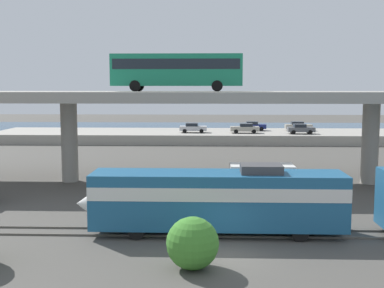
# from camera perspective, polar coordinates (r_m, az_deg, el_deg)

# --- Properties ---
(ground_plane) EXTENTS (260.00, 260.00, 0.00)m
(ground_plane) POSITION_cam_1_polar(r_m,az_deg,el_deg) (26.16, 3.65, -12.79)
(ground_plane) COLOR #4C4944
(rail_strip_near) EXTENTS (110.00, 0.12, 0.12)m
(rail_strip_near) POSITION_cam_1_polar(r_m,az_deg,el_deg) (29.24, 3.48, -10.56)
(rail_strip_near) COLOR #59544C
(rail_strip_near) RESTS_ON ground_plane
(rail_strip_far) EXTENTS (110.00, 0.12, 0.12)m
(rail_strip_far) POSITION_cam_1_polar(r_m,az_deg,el_deg) (30.65, 3.41, -9.75)
(rail_strip_far) COLOR #59544C
(rail_strip_far) RESTS_ON ground_plane
(train_locomotive) EXTENTS (15.80, 3.04, 4.18)m
(train_locomotive) POSITION_cam_1_polar(r_m,az_deg,el_deg) (29.39, 1.52, -6.15)
(train_locomotive) COLOR #1E5984
(train_locomotive) RESTS_ON ground_plane
(highway_overpass) EXTENTS (96.00, 10.02, 8.24)m
(highway_overpass) POSITION_cam_1_polar(r_m,az_deg,el_deg) (44.69, 3.05, 5.08)
(highway_overpass) COLOR #9E998E
(highway_overpass) RESTS_ON ground_plane
(transit_bus_on_overpass) EXTENTS (12.00, 2.68, 3.40)m
(transit_bus_on_overpass) POSITION_cam_1_polar(r_m,az_deg,el_deg) (46.38, -1.78, 8.61)
(transit_bus_on_overpass) COLOR #197A56
(transit_bus_on_overpass) RESTS_ON highway_overpass
(service_truck_east) EXTENTS (6.80, 2.46, 3.04)m
(service_truck_east) POSITION_cam_1_polar(r_m,az_deg,el_deg) (36.67, 6.61, -4.52)
(service_truck_east) COLOR black
(service_truck_east) RESTS_ON ground_plane
(pier_parking_lot) EXTENTS (70.39, 13.69, 1.50)m
(pier_parking_lot) POSITION_cam_1_polar(r_m,az_deg,el_deg) (80.06, 2.62, 0.91)
(pier_parking_lot) COLOR #9E998E
(pier_parking_lot) RESTS_ON ground_plane
(parked_car_0) EXTENTS (4.24, 2.00, 1.50)m
(parked_car_0) POSITION_cam_1_polar(r_m,az_deg,el_deg) (78.05, 0.11, 1.89)
(parked_car_0) COLOR #B7B7BC
(parked_car_0) RESTS_ON pier_parking_lot
(parked_car_1) EXTENTS (4.08, 1.89, 1.50)m
(parked_car_1) POSITION_cam_1_polar(r_m,az_deg,el_deg) (77.77, 12.37, 1.72)
(parked_car_1) COLOR #515459
(parked_car_1) RESTS_ON pier_parking_lot
(parked_car_2) EXTENTS (4.14, 1.82, 1.50)m
(parked_car_2) POSITION_cam_1_polar(r_m,az_deg,el_deg) (82.25, 7.02, 2.08)
(parked_car_2) COLOR navy
(parked_car_2) RESTS_ON pier_parking_lot
(parked_car_3) EXTENTS (4.45, 1.97, 1.50)m
(parked_car_3) POSITION_cam_1_polar(r_m,az_deg,el_deg) (77.62, 6.09, 1.83)
(parked_car_3) COLOR #9E998C
(parked_car_3) RESTS_ON pier_parking_lot
(parked_car_4) EXTENTS (4.34, 1.88, 1.50)m
(parked_car_4) POSITION_cam_1_polar(r_m,az_deg,el_deg) (83.40, 12.10, 2.05)
(parked_car_4) COLOR #9E998C
(parked_car_4) RESTS_ON pier_parking_lot
(harbor_water) EXTENTS (140.00, 36.00, 0.01)m
(harbor_water) POSITION_cam_1_polar(r_m,az_deg,el_deg) (103.04, 2.51, 1.77)
(harbor_water) COLOR navy
(harbor_water) RESTS_ON ground_plane
(shrub_right) EXTENTS (2.53, 2.53, 2.53)m
(shrub_right) POSITION_cam_1_polar(r_m,az_deg,el_deg) (24.09, 0.06, -11.32)
(shrub_right) COLOR #3F842D
(shrub_right) RESTS_ON ground_plane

